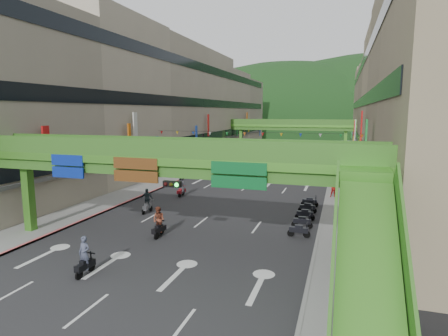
{
  "coord_description": "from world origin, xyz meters",
  "views": [
    {
      "loc": [
        10.42,
        -14.86,
        8.71
      ],
      "look_at": [
        0.0,
        18.0,
        3.5
      ],
      "focal_mm": 30.0,
      "sensor_mm": 36.0,
      "label": 1
    }
  ],
  "objects": [
    {
      "name": "building_row_right",
      "position": [
        18.93,
        50.0,
        9.46
      ],
      "size": [
        12.8,
        95.0,
        19.0
      ],
      "color": "gray",
      "rests_on": "ground"
    },
    {
      "name": "pedestrian_dark",
      "position": [
        10.98,
        28.91,
        0.9
      ],
      "size": [
        1.06,
        0.44,
        1.8
      ],
      "primitive_type": "imported",
      "rotation": [
        0.0,
        0.0,
        0.0
      ],
      "color": "#20222A",
      "rests_on": "ground"
    },
    {
      "name": "car_yellow",
      "position": [
        2.23,
        60.82,
        0.75
      ],
      "size": [
        2.27,
        4.56,
        1.49
      ],
      "primitive_type": "imported",
      "rotation": [
        0.0,
        0.0,
        -0.12
      ],
      "color": "yellow",
      "rests_on": "ground"
    },
    {
      "name": "overpass_far",
      "position": [
        0.0,
        65.0,
        5.4
      ],
      "size": [
        28.0,
        2.2,
        7.1
      ],
      "color": "#4C9E2D",
      "rests_on": "ground"
    },
    {
      "name": "sidewalk_left",
      "position": [
        -11.0,
        50.0,
        0.07
      ],
      "size": [
        4.0,
        140.0,
        0.15
      ],
      "primitive_type": "cube",
      "color": "gray",
      "rests_on": "ground"
    },
    {
      "name": "scooter_rider_far",
      "position": [
        -5.24,
        19.9,
        1.11
      ],
      "size": [
        0.95,
        1.6,
        2.18
      ],
      "color": "maroon",
      "rests_on": "ground"
    },
    {
      "name": "overpass_near",
      "position": [
        0.93,
        5.38,
        5.21
      ],
      "size": [
        28.0,
        12.27,
        7.1
      ],
      "color": "#4C9E2D",
      "rests_on": "ground"
    },
    {
      "name": "hill_left",
      "position": [
        -15.0,
        160.0,
        0.0
      ],
      "size": [
        168.0,
        140.0,
        112.0
      ],
      "primitive_type": "ellipsoid",
      "color": "#1C4419",
      "rests_on": "ground"
    },
    {
      "name": "ground",
      "position": [
        0.0,
        0.0,
        0.0
      ],
      "size": [
        320.0,
        320.0,
        0.0
      ],
      "primitive_type": "plane",
      "color": "black",
      "rests_on": "ground"
    },
    {
      "name": "scooter_rider_near",
      "position": [
        -2.42,
        1.0,
        1.03
      ],
      "size": [
        0.69,
        1.6,
        2.17
      ],
      "color": "black",
      "rests_on": "ground"
    },
    {
      "name": "parked_scooter_row",
      "position": [
        7.8,
        15.09,
        0.52
      ],
      "size": [
        1.6,
        9.35,
        1.08
      ],
      "color": "black",
      "rests_on": "ground"
    },
    {
      "name": "road_slab",
      "position": [
        0.0,
        50.0,
        0.01
      ],
      "size": [
        18.0,
        140.0,
        0.02
      ],
      "primitive_type": "cube",
      "color": "#28282B",
      "rests_on": "ground"
    },
    {
      "name": "car_silver",
      "position": [
        -2.94,
        64.54,
        0.64
      ],
      "size": [
        1.57,
        3.97,
        1.28
      ],
      "primitive_type": "imported",
      "rotation": [
        0.0,
        0.0,
        0.06
      ],
      "color": "#999BA0",
      "rests_on": "ground"
    },
    {
      "name": "hill_right",
      "position": [
        25.0,
        180.0,
        0.0
      ],
      "size": [
        208.0,
        176.0,
        128.0
      ],
      "primitive_type": "ellipsoid",
      "color": "#1C4419",
      "rests_on": "ground"
    },
    {
      "name": "pedestrian_red",
      "position": [
        9.88,
        23.67,
        0.88
      ],
      "size": [
        1.0,
        0.86,
        1.77
      ],
      "primitive_type": "imported",
      "rotation": [
        0.0,
        0.0,
        0.24
      ],
      "color": "red",
      "rests_on": "ground"
    },
    {
      "name": "sidewalk_right",
      "position": [
        11.0,
        50.0,
        0.07
      ],
      "size": [
        4.0,
        140.0,
        0.15
      ],
      "primitive_type": "cube",
      "color": "gray",
      "rests_on": "ground"
    },
    {
      "name": "pedestrian_blue",
      "position": [
        11.62,
        22.61,
        0.75
      ],
      "size": [
        0.73,
        0.5,
        1.5
      ],
      "primitive_type": "imported",
      "rotation": [
        0.0,
        0.0,
        3.07
      ],
      "color": "#2B2F4E",
      "rests_on": "ground"
    },
    {
      "name": "curb_right",
      "position": [
        9.1,
        50.0,
        0.09
      ],
      "size": [
        0.2,
        140.0,
        0.18
      ],
      "primitive_type": "cube",
      "color": "gray",
      "rests_on": "ground"
    },
    {
      "name": "building_row_left",
      "position": [
        -18.93,
        50.0,
        9.46
      ],
      "size": [
        12.8,
        95.0,
        19.0
      ],
      "color": "#9E937F",
      "rests_on": "ground"
    },
    {
      "name": "curb_left",
      "position": [
        -9.1,
        50.0,
        0.09
      ],
      "size": [
        0.2,
        140.0,
        0.18
      ],
      "primitive_type": "cube",
      "color": "#CC5959",
      "rests_on": "ground"
    },
    {
      "name": "scooter_rider_mid",
      "position": [
        -1.54,
        7.78,
        1.13
      ],
      "size": [
        0.99,
        1.6,
        2.17
      ],
      "color": "black",
      "rests_on": "ground"
    },
    {
      "name": "scooter_rider_left",
      "position": [
        -5.45,
        13.14,
        1.09
      ],
      "size": [
        1.11,
        1.6,
        2.16
      ],
      "color": "gray",
      "rests_on": "ground"
    },
    {
      "name": "bunting_string",
      "position": [
        0.0,
        30.0,
        5.96
      ],
      "size": [
        26.0,
        0.36,
        0.47
      ],
      "color": "black",
      "rests_on": "ground"
    }
  ]
}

